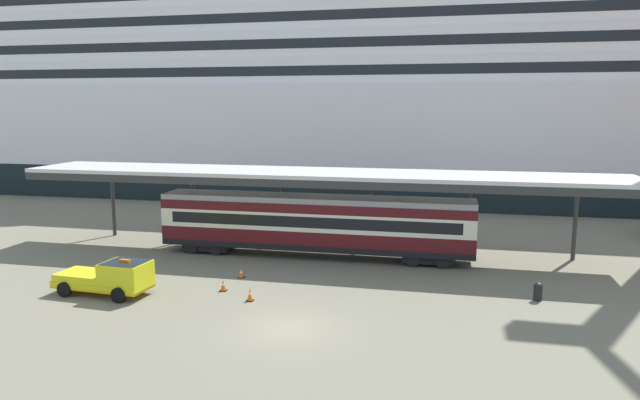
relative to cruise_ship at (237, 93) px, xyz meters
The scene contains 9 objects.
ground_plane 48.70m from the cruise_ship, 66.84° to the right, with size 400.00×400.00×0.00m, color #726D5A.
cruise_ship is the anchor object (origin of this frame).
platform_canopy 35.29m from the cruise_ship, 60.95° to the right, with size 40.24×5.63×5.71m.
train_carriage 36.34m from the cruise_ship, 61.29° to the right, with size 20.84×2.81×4.11m.
service_truck 43.08m from the cruise_ship, 78.87° to the right, with size 5.33×2.53×2.02m.
traffic_cone_near 40.61m from the cruise_ship, 69.37° to the right, with size 0.36×0.36×0.60m.
traffic_cone_mid 42.88m from the cruise_ship, 70.74° to the right, with size 0.36×0.36×0.63m.
traffic_cone_far 44.67m from the cruise_ship, 68.81° to the right, with size 0.36×0.36×0.69m.
quay_bollard 49.02m from the cruise_ship, 50.73° to the right, with size 0.48×0.48×0.96m.
Camera 1 is at (6.90, -24.28, 10.02)m, focal length 32.63 mm.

